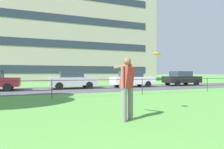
{
  "coord_description": "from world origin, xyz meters",
  "views": [
    {
      "loc": [
        -0.53,
        0.17,
        1.35
      ],
      "look_at": [
        2.33,
        7.73,
        1.28
      ],
      "focal_mm": 30.08,
      "sensor_mm": 36.0,
      "label": 1
    }
  ],
  "objects_px": {
    "car_silver_far_right": "(73,80)",
    "car_white_left": "(132,79)",
    "person_thrower": "(127,86)",
    "car_black_center": "(182,78)",
    "apartment_building_background": "(67,40)",
    "frisbee": "(157,54)"
  },
  "relations": [
    {
      "from": "car_silver_far_right",
      "to": "car_black_center",
      "type": "relative_size",
      "value": 1.0
    },
    {
      "from": "frisbee",
      "to": "apartment_building_background",
      "type": "relative_size",
      "value": 0.01
    },
    {
      "from": "person_thrower",
      "to": "car_black_center",
      "type": "height_order",
      "value": "person_thrower"
    },
    {
      "from": "car_white_left",
      "to": "apartment_building_background",
      "type": "bearing_deg",
      "value": 100.01
    },
    {
      "from": "car_white_left",
      "to": "car_black_center",
      "type": "xyz_separation_m",
      "value": [
        6.14,
        0.27,
        0.0
      ]
    },
    {
      "from": "person_thrower",
      "to": "car_black_center",
      "type": "xyz_separation_m",
      "value": [
        11.98,
        11.52,
        -0.19
      ]
    },
    {
      "from": "car_black_center",
      "to": "apartment_building_background",
      "type": "height_order",
      "value": "apartment_building_background"
    },
    {
      "from": "car_silver_far_right",
      "to": "car_black_center",
      "type": "distance_m",
      "value": 11.66
    },
    {
      "from": "frisbee",
      "to": "car_silver_far_right",
      "type": "xyz_separation_m",
      "value": [
        -1.01,
        11.17,
        -1.21
      ]
    },
    {
      "from": "person_thrower",
      "to": "car_black_center",
      "type": "relative_size",
      "value": 0.45
    },
    {
      "from": "car_white_left",
      "to": "car_black_center",
      "type": "bearing_deg",
      "value": 2.52
    },
    {
      "from": "frisbee",
      "to": "apartment_building_background",
      "type": "xyz_separation_m",
      "value": [
        1.0,
        30.56,
        5.64
      ]
    },
    {
      "from": "car_white_left",
      "to": "car_silver_far_right",
      "type": "bearing_deg",
      "value": 175.46
    },
    {
      "from": "car_black_center",
      "to": "person_thrower",
      "type": "bearing_deg",
      "value": -136.14
    },
    {
      "from": "person_thrower",
      "to": "apartment_building_background",
      "type": "height_order",
      "value": "apartment_building_background"
    },
    {
      "from": "frisbee",
      "to": "car_black_center",
      "type": "xyz_separation_m",
      "value": [
        10.65,
        11.01,
        -1.21
      ]
    },
    {
      "from": "frisbee",
      "to": "car_white_left",
      "type": "bearing_deg",
      "value": 67.23
    },
    {
      "from": "car_silver_far_right",
      "to": "apartment_building_background",
      "type": "bearing_deg",
      "value": 84.06
    },
    {
      "from": "person_thrower",
      "to": "frisbee",
      "type": "relative_size",
      "value": 4.68
    },
    {
      "from": "frisbee",
      "to": "car_silver_far_right",
      "type": "height_order",
      "value": "frisbee"
    },
    {
      "from": "car_silver_far_right",
      "to": "car_white_left",
      "type": "height_order",
      "value": "same"
    },
    {
      "from": "frisbee",
      "to": "car_white_left",
      "type": "distance_m",
      "value": 11.7
    }
  ]
}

